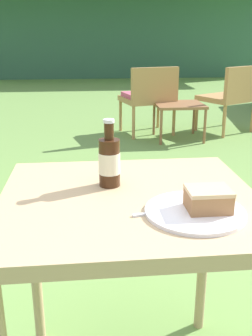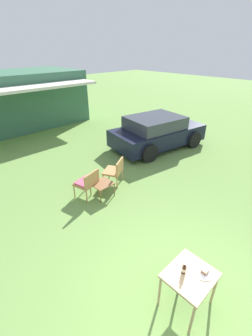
{
  "view_description": "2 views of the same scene",
  "coord_description": "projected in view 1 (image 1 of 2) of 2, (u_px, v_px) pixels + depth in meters",
  "views": [
    {
      "loc": [
        -0.12,
        -1.02,
        1.17
      ],
      "look_at": [
        0.0,
        0.1,
        0.79
      ],
      "focal_mm": 42.0,
      "sensor_mm": 36.0,
      "label": 1
    },
    {
      "loc": [
        -2.23,
        -0.92,
        3.76
      ],
      "look_at": [
        1.42,
        2.89,
        0.9
      ],
      "focal_mm": 24.0,
      "sensor_mm": 36.0,
      "label": 2
    }
  ],
  "objects": [
    {
      "name": "garden_side_table",
      "position": [
        179.0,
        107.0,
        4.48
      ],
      "size": [
        0.54,
        0.51,
        0.41
      ],
      "color": "brown",
      "rests_on": "ground_plane"
    },
    {
      "name": "cake_on_plate",
      "position": [
        201.0,
        206.0,
        1.0
      ],
      "size": [
        0.26,
        0.26,
        0.07
      ],
      "color": "white",
      "rests_on": "patio_table"
    },
    {
      "name": "patio_table",
      "position": [
        129.0,
        224.0,
        1.15
      ],
      "size": [
        0.74,
        0.67,
        0.74
      ],
      "color": "tan",
      "rests_on": "ground_plane"
    },
    {
      "name": "cola_bottle_near",
      "position": [
        109.0,
        161.0,
        1.17
      ],
      "size": [
        0.06,
        0.06,
        0.2
      ],
      "color": "#381E0F",
      "rests_on": "patio_table"
    },
    {
      "name": "wicker_chair_plain",
      "position": [
        231.0,
        94.0,
        4.74
      ],
      "size": [
        0.75,
        0.72,
        0.81
      ],
      "rotation": [
        0.0,
        0.0,
        3.66
      ],
      "color": "#B2844C",
      "rests_on": "ground_plane"
    },
    {
      "name": "cabin_building",
      "position": [
        95.0,
        27.0,
        11.96
      ],
      "size": [
        9.8,
        5.0,
        2.67
      ],
      "color": "#38664C",
      "rests_on": "ground_plane"
    },
    {
      "name": "fork",
      "position": [
        165.0,
        211.0,
        1.02
      ],
      "size": [
        0.18,
        0.05,
        0.01
      ],
      "color": "silver",
      "rests_on": "patio_table"
    },
    {
      "name": "wicker_chair_cushioned",
      "position": [
        149.0,
        95.0,
        4.66
      ],
      "size": [
        0.68,
        0.63,
        0.81
      ],
      "rotation": [
        0.0,
        0.0,
        3.39
      ],
      "color": "#B2844C",
      "rests_on": "ground_plane"
    }
  ]
}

